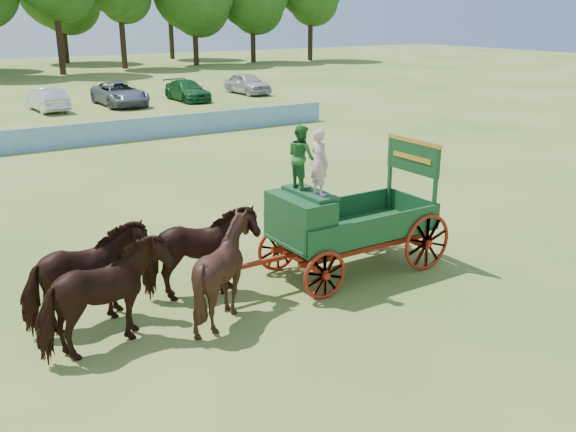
# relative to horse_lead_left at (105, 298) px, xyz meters

# --- Properties ---
(ground) EXTENTS (160.00, 160.00, 0.00)m
(ground) POSITION_rel_horse_lead_left_xyz_m (6.25, 0.96, -1.03)
(ground) COLOR #9A9145
(ground) RESTS_ON ground
(horse_lead_left) EXTENTS (2.62, 1.64, 2.05)m
(horse_lead_left) POSITION_rel_horse_lead_left_xyz_m (0.00, 0.00, 0.00)
(horse_lead_left) COLOR black
(horse_lead_left) RESTS_ON ground
(horse_lead_right) EXTENTS (2.55, 1.41, 2.05)m
(horse_lead_right) POSITION_rel_horse_lead_left_xyz_m (0.00, 1.10, 0.00)
(horse_lead_right) COLOR black
(horse_lead_right) RESTS_ON ground
(horse_wheel_left) EXTENTS (1.98, 1.79, 2.06)m
(horse_wheel_left) POSITION_rel_horse_lead_left_xyz_m (2.40, 0.00, 0.00)
(horse_wheel_left) COLOR black
(horse_wheel_left) RESTS_ON ground
(horse_wheel_right) EXTENTS (2.61, 1.59, 2.05)m
(horse_wheel_right) POSITION_rel_horse_lead_left_xyz_m (2.40, 1.10, 0.00)
(horse_wheel_right) COLOR black
(horse_wheel_right) RESTS_ON ground
(farm_dray) EXTENTS (5.99, 2.00, 3.58)m
(farm_dray) POSITION_rel_horse_lead_left_xyz_m (5.39, 0.57, 0.53)
(farm_dray) COLOR maroon
(farm_dray) RESTS_ON ground
(sponsor_banner) EXTENTS (26.00, 0.08, 1.05)m
(sponsor_banner) POSITION_rel_horse_lead_left_xyz_m (5.25, 18.96, -0.50)
(sponsor_banner) COLOR #1D5F9F
(sponsor_banner) RESTS_ON ground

